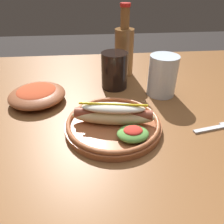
# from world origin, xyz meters

# --- Properties ---
(dining_table) EXTENTS (1.45, 1.07, 0.74)m
(dining_table) POSITION_xyz_m (0.00, 0.00, 0.66)
(dining_table) COLOR brown
(dining_table) RESTS_ON ground_plane
(hot_dog_plate) EXTENTS (0.25, 0.25, 0.08)m
(hot_dog_plate) POSITION_xyz_m (-0.05, -0.07, 0.76)
(hot_dog_plate) COLOR #9E5633
(hot_dog_plate) RESTS_ON dining_table
(fork) EXTENTS (0.12, 0.04, 0.00)m
(fork) POSITION_xyz_m (0.22, -0.10, 0.74)
(fork) COLOR silver
(fork) RESTS_ON dining_table
(soda_cup) EXTENTS (0.09, 0.09, 0.12)m
(soda_cup) POSITION_xyz_m (-0.03, 0.17, 0.80)
(soda_cup) COLOR black
(soda_cup) RESTS_ON dining_table
(water_cup) EXTENTS (0.09, 0.09, 0.13)m
(water_cup) POSITION_xyz_m (0.12, 0.10, 0.81)
(water_cup) COLOR silver
(water_cup) RESTS_ON dining_table
(glass_bottle) EXTENTS (0.07, 0.07, 0.26)m
(glass_bottle) POSITION_xyz_m (0.02, 0.28, 0.84)
(glass_bottle) COLOR brown
(glass_bottle) RESTS_ON dining_table
(side_bowl) EXTENTS (0.17, 0.17, 0.05)m
(side_bowl) POSITION_xyz_m (-0.28, 0.09, 0.76)
(side_bowl) COLOR brown
(side_bowl) RESTS_ON dining_table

